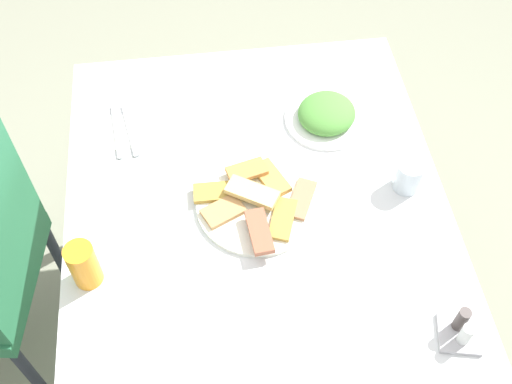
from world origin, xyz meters
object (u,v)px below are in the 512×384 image
salad_plate_greens (326,115)px  soda_can (84,265)px  drinking_glass (409,176)px  paper_napkin (124,131)px  dining_table (256,211)px  condiment_caddy (461,330)px  pide_platter (256,202)px  spoon (117,131)px  fork (130,130)px

salad_plate_greens → soda_can: size_ratio=1.86×
drinking_glass → paper_napkin: (0.28, 0.71, -0.04)m
dining_table → paper_napkin: bearing=52.0°
paper_napkin → condiment_caddy: condiment_caddy is taller
pide_platter → soda_can: size_ratio=2.59×
salad_plate_greens → spoon: bearing=87.1°
pide_platter → drinking_glass: (0.01, -0.38, 0.03)m
salad_plate_greens → condiment_caddy: (-0.65, -0.16, 0.00)m
soda_can → paper_napkin: 0.45m
dining_table → paper_napkin: (0.26, 0.33, 0.07)m
dining_table → drinking_glass: bearing=-93.1°
spoon → fork: bearing=-95.8°
condiment_caddy → soda_can: bearing=73.0°
salad_plate_greens → drinking_glass: (-0.25, -0.16, 0.02)m
drinking_glass → paper_napkin: 0.76m
salad_plate_greens → condiment_caddy: condiment_caddy is taller
dining_table → spoon: spoon is taller
salad_plate_greens → drinking_glass: size_ratio=2.63×
pide_platter → paper_napkin: bearing=48.6°
fork → spoon: size_ratio=0.99×
salad_plate_greens → soda_can: 0.75m
salad_plate_greens → condiment_caddy: size_ratio=2.11×
paper_napkin → spoon: (0.00, 0.02, 0.00)m
fork → condiment_caddy: size_ratio=1.79×
fork → pide_platter: bearing=-143.0°
dining_table → pide_platter: (-0.03, 0.00, 0.09)m
dining_table → fork: bearing=50.5°
dining_table → paper_napkin: size_ratio=8.61×
dining_table → condiment_caddy: (-0.43, -0.39, 0.10)m
pide_platter → salad_plate_greens: bearing=-41.4°
pide_platter → spoon: pide_platter is taller
pide_platter → condiment_caddy: 0.56m
spoon → condiment_caddy: condiment_caddy is taller
spoon → condiment_caddy: size_ratio=1.81×
dining_table → condiment_caddy: 0.58m
soda_can → drinking_glass: 0.81m
drinking_glass → paper_napkin: size_ratio=0.68×
dining_table → drinking_glass: drinking_glass is taller
condiment_caddy → pide_platter: bearing=44.6°
pide_platter → fork: 0.42m
drinking_glass → condiment_caddy: bearing=-179.1°
dining_table → paper_napkin: paper_napkin is taller
spoon → drinking_glass: bearing=-116.6°
soda_can → condiment_caddy: soda_can is taller
paper_napkin → drinking_glass: bearing=-111.3°
drinking_glass → fork: (0.28, 0.69, -0.04)m
dining_table → spoon: size_ratio=5.60×
pide_platter → spoon: (0.29, 0.34, -0.01)m
dining_table → drinking_glass: size_ratio=12.60×
pide_platter → fork: (0.29, 0.31, -0.01)m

